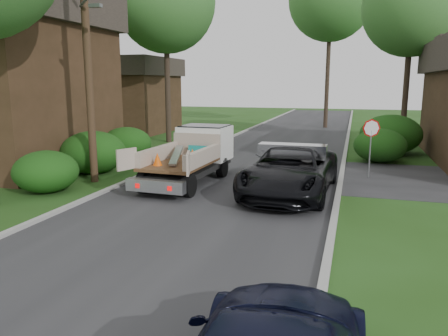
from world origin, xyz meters
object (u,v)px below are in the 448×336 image
Objects in this scene: house_left_far at (125,94)px; flatbed_truck at (196,151)px; tree_left_far at (166,3)px; tree_right_far at (412,7)px; stop_sign at (371,136)px; black_pickup at (290,170)px; utility_pole at (87,50)px.

flatbed_truck is at bearing -52.58° from house_left_far.
tree_right_far is at bearing 11.31° from tree_left_far.
black_pickup is (-2.80, -3.73, -0.92)m from stop_sign.
house_left_far is at bearing 174.56° from tree_right_far.
stop_sign is at bearing 20.62° from utility_pole.
tree_right_far is 17.84m from flatbed_truck.
utility_pole reaches higher than house_left_far.
flatbed_truck is at bearing -160.52° from stop_sign.
tree_right_far is at bearing 58.01° from flatbed_truck.
stop_sign is 4.75m from black_pickup.
tree_left_far is at bearing 121.49° from flatbed_truck.
tree_left_far is (-12.70, 8.00, 7.20)m from stop_sign.
tree_right_far is at bearing -5.44° from house_left_far.
stop_sign is 0.33× the size of house_left_far.
stop_sign is at bearing -101.81° from tree_right_far.
black_pickup is (7.88, 0.29, -4.31)m from utility_pole.
flatbed_truck is 0.93× the size of black_pickup.
tree_left_far is at bearing -168.69° from tree_right_far.
utility_pole is 1.32× the size of house_left_far.
house_left_far reaches higher than black_pickup.
utility_pole is 8.99m from black_pickup.
stop_sign is at bearing 55.77° from black_pickup.
house_left_far is 9.81m from tree_left_far.
utility_pole is at bearing -154.97° from flatbed_truck.
tree_right_far is (21.00, -2.00, 5.43)m from house_left_far.
utility_pole is at bearing -130.84° from tree_right_far.
stop_sign is 13.08m from tree_right_far.
stop_sign is 0.43× the size of flatbed_truck.
tree_left_far is 2.11× the size of flatbed_truck.
utility_pole is 1.73× the size of flatbed_truck.
utility_pole is 0.87× the size of tree_right_far.
tree_left_far is (6.00, -5.00, 5.93)m from house_left_far.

